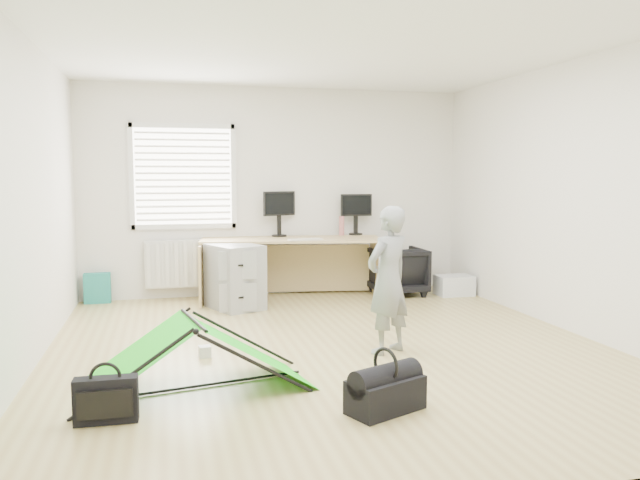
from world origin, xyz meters
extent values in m
plane|color=tan|center=(0.00, 0.00, 0.00)|extent=(5.50, 5.50, 0.00)
cube|color=silver|center=(0.00, 2.75, 1.35)|extent=(5.00, 0.02, 2.70)
cube|color=silver|center=(-1.20, 2.71, 1.55)|extent=(1.20, 0.06, 1.20)
cube|color=silver|center=(-1.20, 2.67, 0.45)|extent=(1.00, 0.12, 0.60)
cube|color=tan|center=(0.11, 2.34, 0.39)|extent=(2.35, 1.07, 0.77)
cube|color=#949599|center=(-0.66, 1.92, 0.38)|extent=(0.71, 0.79, 0.76)
cube|color=black|center=(0.00, 2.62, 0.99)|extent=(0.46, 0.25, 0.43)
cube|color=black|center=(1.03, 2.59, 0.97)|extent=(0.42, 0.11, 0.40)
cube|color=beige|center=(0.23, 2.06, 0.78)|extent=(0.43, 0.19, 0.02)
cylinder|color=#B36464|center=(0.84, 2.57, 0.90)|extent=(0.09, 0.09, 0.25)
imported|color=black|center=(1.51, 2.26, 0.31)|extent=(0.67, 0.69, 0.63)
imported|color=gray|center=(0.45, -0.25, 0.65)|extent=(0.57, 0.50, 1.30)
cube|color=silver|center=(2.22, 2.04, 0.13)|extent=(0.47, 0.33, 0.26)
cube|color=teal|center=(-2.27, 2.63, 0.18)|extent=(0.31, 0.14, 0.37)
cube|color=black|center=(-1.82, -1.31, 0.15)|extent=(0.40, 0.13, 0.29)
cube|color=silver|center=(-1.13, -0.01, 0.05)|extent=(0.11, 0.11, 0.10)
cube|color=black|center=(-0.04, -1.56, 0.11)|extent=(0.58, 0.45, 0.23)
camera|label=1|loc=(-1.43, -5.35, 1.57)|focal=35.00mm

